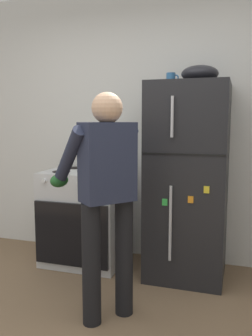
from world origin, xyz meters
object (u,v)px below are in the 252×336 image
Objects in this scene: refrigerator at (188,181)px; person_cook at (105,186)px; pepper_mill at (67,158)px; mixing_bowl at (200,74)px; stove_range at (85,217)px; coffee_mug at (171,78)px; red_pot at (98,165)px.

person_cook is (-0.45, -0.90, 0.09)m from refrigerator.
mixing_bowl is (1.39, -0.20, 0.79)m from pepper_mill.
stove_range is 0.58× the size of person_cook.
mixing_bowl reaches higher than person_cook.
coffee_mug is 0.66× the size of pepper_mill.
red_pot is 3.04× the size of coffee_mug.
person_cook is 1.40m from pepper_mill.
mixing_bowl reaches higher than pepper_mill.
coffee_mug reaches higher than stove_range.
pepper_mill is (-0.30, 0.21, 0.55)m from stove_range.
mixing_bowl is (0.08, 0.00, 0.94)m from refrigerator.
stove_range is at bearing -179.43° from refrigerator.
refrigerator reaches higher than pepper_mill.
mixing_bowl is at bearing -10.99° from coffee_mug.
pepper_mill is 1.61m from mixing_bowl.
person_cook is at bearing -57.84° from stove_range.
red_pot is (0.16, -0.04, 0.53)m from stove_range.
mixing_bowl is (0.93, 0.05, 0.82)m from red_pot.
refrigerator is 10.16× the size of pepper_mill.
pepper_mill is 0.54× the size of mixing_bowl.
mixing_bowl is at bearing 3.09° from red_pot.
stove_range is at bearing 122.16° from person_cook.
refrigerator is at bearing -15.83° from coffee_mug.
refrigerator is at bearing 0.57° from stove_range.
red_pot is at bearing -28.52° from pepper_mill.
mixing_bowl is at bearing 59.56° from person_cook.
refrigerator is 0.93m from coffee_mug.
coffee_mug is at bearing -7.57° from pepper_mill.
mixing_bowl is at bearing 0.55° from stove_range.
pepper_mill is (-1.13, 0.15, -0.77)m from coffee_mug.
stove_range is 0.66m from pepper_mill.
refrigerator reaches higher than red_pot.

